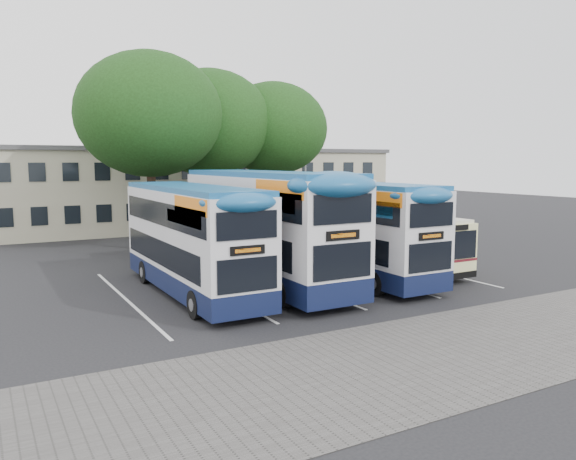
{
  "coord_description": "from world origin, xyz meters",
  "views": [
    {
      "loc": [
        -15.47,
        -15.88,
        5.18
      ],
      "look_at": [
        -3.83,
        5.0,
        2.25
      ],
      "focal_mm": 35.0,
      "sensor_mm": 36.0,
      "label": 1
    }
  ],
  "objects_px": {
    "bus_dd_mid": "(264,223)",
    "bus_single": "(388,237)",
    "tree_right": "(273,129)",
    "tree_mid": "(210,123)",
    "bus_dd_left": "(191,235)",
    "bus_dd_right": "(349,225)",
    "tree_left": "(149,115)",
    "lamp_post": "(306,163)"
  },
  "relations": [
    {
      "from": "lamp_post",
      "to": "bus_dd_left",
      "type": "height_order",
      "value": "lamp_post"
    },
    {
      "from": "tree_right",
      "to": "bus_dd_right",
      "type": "height_order",
      "value": "tree_right"
    },
    {
      "from": "bus_dd_mid",
      "to": "bus_dd_right",
      "type": "xyz_separation_m",
      "value": [
        3.94,
        -0.53,
        -0.27
      ]
    },
    {
      "from": "tree_left",
      "to": "tree_right",
      "type": "xyz_separation_m",
      "value": [
        9.03,
        2.09,
        -0.44
      ]
    },
    {
      "from": "bus_dd_mid",
      "to": "tree_left",
      "type": "bearing_deg",
      "value": 98.15
    },
    {
      "from": "bus_dd_right",
      "to": "tree_right",
      "type": "bearing_deg",
      "value": 75.95
    },
    {
      "from": "tree_mid",
      "to": "tree_right",
      "type": "height_order",
      "value": "tree_mid"
    },
    {
      "from": "bus_single",
      "to": "bus_dd_right",
      "type": "bearing_deg",
      "value": -161.95
    },
    {
      "from": "tree_mid",
      "to": "bus_dd_right",
      "type": "bearing_deg",
      "value": -85.25
    },
    {
      "from": "tree_left",
      "to": "bus_dd_mid",
      "type": "relative_size",
      "value": 0.99
    },
    {
      "from": "bus_dd_left",
      "to": "bus_dd_mid",
      "type": "bearing_deg",
      "value": 3.8
    },
    {
      "from": "tree_mid",
      "to": "bus_dd_right",
      "type": "distance_m",
      "value": 14.78
    },
    {
      "from": "tree_right",
      "to": "bus_single",
      "type": "height_order",
      "value": "tree_right"
    },
    {
      "from": "tree_right",
      "to": "lamp_post",
      "type": "bearing_deg",
      "value": 25.06
    },
    {
      "from": "lamp_post",
      "to": "bus_single",
      "type": "distance_m",
      "value": 15.52
    },
    {
      "from": "bus_single",
      "to": "bus_dd_left",
      "type": "bearing_deg",
      "value": -176.27
    },
    {
      "from": "bus_dd_mid",
      "to": "bus_single",
      "type": "relative_size",
      "value": 1.26
    },
    {
      "from": "lamp_post",
      "to": "bus_dd_mid",
      "type": "height_order",
      "value": "lamp_post"
    },
    {
      "from": "bus_dd_left",
      "to": "lamp_post",
      "type": "bearing_deg",
      "value": 46.88
    },
    {
      "from": "tree_right",
      "to": "bus_dd_right",
      "type": "relative_size",
      "value": 1.02
    },
    {
      "from": "bus_dd_left",
      "to": "bus_single",
      "type": "height_order",
      "value": "bus_dd_left"
    },
    {
      "from": "tree_left",
      "to": "bus_dd_right",
      "type": "height_order",
      "value": "tree_left"
    },
    {
      "from": "lamp_post",
      "to": "bus_dd_left",
      "type": "bearing_deg",
      "value": -133.12
    },
    {
      "from": "tree_left",
      "to": "bus_single",
      "type": "bearing_deg",
      "value": -51.58
    },
    {
      "from": "bus_dd_left",
      "to": "bus_dd_right",
      "type": "relative_size",
      "value": 0.99
    },
    {
      "from": "bus_dd_mid",
      "to": "bus_single",
      "type": "distance_m",
      "value": 7.06
    },
    {
      "from": "tree_left",
      "to": "bus_dd_left",
      "type": "relative_size",
      "value": 1.11
    },
    {
      "from": "lamp_post",
      "to": "bus_dd_right",
      "type": "bearing_deg",
      "value": -114.38
    },
    {
      "from": "tree_mid",
      "to": "bus_dd_left",
      "type": "bearing_deg",
      "value": -114.28
    },
    {
      "from": "tree_right",
      "to": "bus_dd_left",
      "type": "relative_size",
      "value": 1.03
    },
    {
      "from": "tree_left",
      "to": "bus_dd_mid",
      "type": "height_order",
      "value": "tree_left"
    },
    {
      "from": "tree_left",
      "to": "bus_dd_left",
      "type": "bearing_deg",
      "value": -98.23
    },
    {
      "from": "bus_dd_right",
      "to": "bus_single",
      "type": "bearing_deg",
      "value": 18.05
    },
    {
      "from": "lamp_post",
      "to": "tree_left",
      "type": "relative_size",
      "value": 0.8
    },
    {
      "from": "tree_mid",
      "to": "bus_dd_left",
      "type": "height_order",
      "value": "tree_mid"
    },
    {
      "from": "bus_dd_right",
      "to": "bus_dd_left",
      "type": "bearing_deg",
      "value": 177.49
    },
    {
      "from": "bus_dd_left",
      "to": "bus_dd_mid",
      "type": "xyz_separation_m",
      "value": [
        3.27,
        0.22,
        0.29
      ]
    },
    {
      "from": "tree_left",
      "to": "bus_single",
      "type": "height_order",
      "value": "tree_left"
    },
    {
      "from": "tree_mid",
      "to": "bus_dd_mid",
      "type": "height_order",
      "value": "tree_mid"
    },
    {
      "from": "bus_dd_mid",
      "to": "bus_dd_right",
      "type": "distance_m",
      "value": 3.99
    },
    {
      "from": "bus_dd_right",
      "to": "bus_single",
      "type": "distance_m",
      "value": 3.27
    },
    {
      "from": "bus_dd_mid",
      "to": "lamp_post",
      "type": "bearing_deg",
      "value": 53.79
    }
  ]
}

